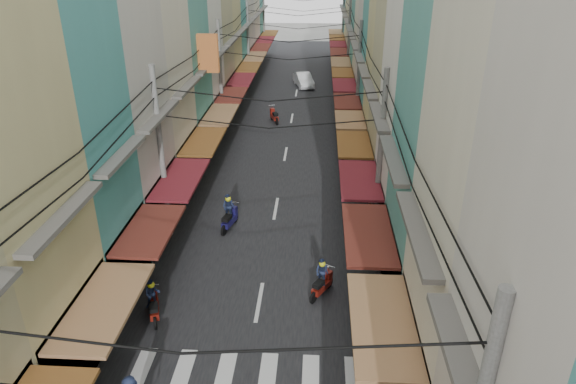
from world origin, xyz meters
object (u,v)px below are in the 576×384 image
at_px(market_umbrella, 448,309).
at_px(traffic_sign, 403,339).
at_px(white_car, 304,86).
at_px(bicycle, 422,325).

xyz_separation_m(market_umbrella, traffic_sign, (-1.73, -1.74, 0.20)).
xyz_separation_m(white_car, market_umbrella, (5.91, -37.21, 2.00)).
bearing_deg(traffic_sign, white_car, 96.13).
relative_size(white_car, bicycle, 2.83).
relative_size(white_car, market_umbrella, 2.06).
height_order(white_car, market_umbrella, market_umbrella).
bearing_deg(bicycle, traffic_sign, 133.32).
xyz_separation_m(white_car, traffic_sign, (4.18, -38.95, 2.20)).
bearing_deg(traffic_sign, bicycle, 67.13).
bearing_deg(bicycle, market_umbrella, 168.36).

